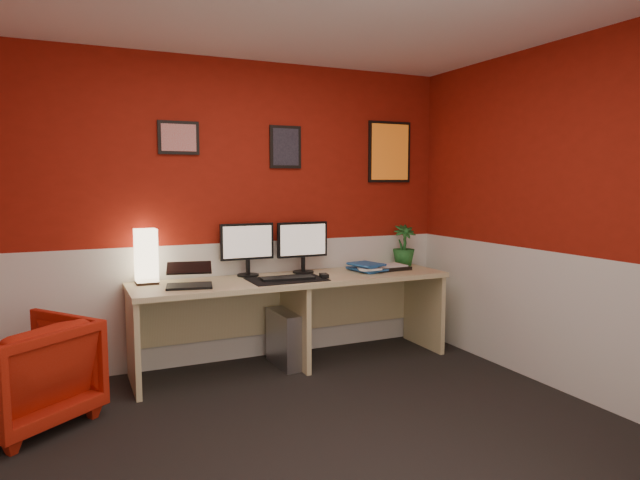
% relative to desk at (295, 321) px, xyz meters
% --- Properties ---
extents(ground, '(4.00, 3.50, 0.01)m').
position_rel_desk_xyz_m(ground, '(-0.46, -1.41, -0.36)').
color(ground, black).
rests_on(ground, ground).
extents(wall_back, '(4.00, 0.01, 2.50)m').
position_rel_desk_xyz_m(wall_back, '(-0.46, 0.34, 0.89)').
color(wall_back, maroon).
rests_on(wall_back, ground).
extents(wall_front, '(4.00, 0.01, 2.50)m').
position_rel_desk_xyz_m(wall_front, '(-0.46, -3.16, 0.89)').
color(wall_front, maroon).
rests_on(wall_front, ground).
extents(wall_right, '(0.01, 3.50, 2.50)m').
position_rel_desk_xyz_m(wall_right, '(1.54, -1.41, 0.89)').
color(wall_right, maroon).
rests_on(wall_right, ground).
extents(wainscot_back, '(4.00, 0.01, 1.00)m').
position_rel_desk_xyz_m(wainscot_back, '(-0.46, 0.34, 0.14)').
color(wainscot_back, silver).
rests_on(wainscot_back, ground).
extents(wainscot_right, '(0.01, 3.50, 1.00)m').
position_rel_desk_xyz_m(wainscot_right, '(1.53, -1.41, 0.14)').
color(wainscot_right, silver).
rests_on(wainscot_right, ground).
extents(desk, '(2.60, 0.65, 0.73)m').
position_rel_desk_xyz_m(desk, '(0.00, 0.00, 0.00)').
color(desk, '#CAB881').
rests_on(desk, ground).
extents(shoji_lamp, '(0.16, 0.16, 0.40)m').
position_rel_desk_xyz_m(shoji_lamp, '(-1.13, 0.21, 0.56)').
color(shoji_lamp, '#FFE5B2').
rests_on(shoji_lamp, desk).
extents(laptop, '(0.37, 0.29, 0.22)m').
position_rel_desk_xyz_m(laptop, '(-0.87, -0.07, 0.47)').
color(laptop, black).
rests_on(laptop, desk).
extents(monitor_left, '(0.45, 0.06, 0.58)m').
position_rel_desk_xyz_m(monitor_left, '(-0.32, 0.23, 0.66)').
color(monitor_left, black).
rests_on(monitor_left, desk).
extents(monitor_right, '(0.45, 0.06, 0.58)m').
position_rel_desk_xyz_m(monitor_right, '(0.15, 0.19, 0.66)').
color(monitor_right, black).
rests_on(monitor_right, desk).
extents(desk_mat, '(0.60, 0.38, 0.01)m').
position_rel_desk_xyz_m(desk_mat, '(-0.10, -0.08, 0.37)').
color(desk_mat, black).
rests_on(desk_mat, desk).
extents(keyboard, '(0.43, 0.19, 0.02)m').
position_rel_desk_xyz_m(keyboard, '(-0.09, -0.09, 0.38)').
color(keyboard, black).
rests_on(keyboard, desk_mat).
extents(mouse, '(0.08, 0.11, 0.03)m').
position_rel_desk_xyz_m(mouse, '(0.20, -0.13, 0.39)').
color(mouse, black).
rests_on(mouse, desk_mat).
extents(book_bottom, '(0.28, 0.35, 0.03)m').
position_rel_desk_xyz_m(book_bottom, '(0.58, 0.02, 0.38)').
color(book_bottom, '#22589D').
rests_on(book_bottom, desk).
extents(book_middle, '(0.28, 0.32, 0.02)m').
position_rel_desk_xyz_m(book_middle, '(0.58, 0.02, 0.40)').
color(book_middle, silver).
rests_on(book_middle, book_bottom).
extents(book_top, '(0.27, 0.33, 0.03)m').
position_rel_desk_xyz_m(book_top, '(0.56, -0.02, 0.43)').
color(book_top, '#22589D').
rests_on(book_top, book_middle).
extents(zen_tray, '(0.36, 0.26, 0.03)m').
position_rel_desk_xyz_m(zen_tray, '(0.91, 0.04, 0.38)').
color(zen_tray, black).
rests_on(zen_tray, desk).
extents(potted_plant, '(0.24, 0.24, 0.38)m').
position_rel_desk_xyz_m(potted_plant, '(1.17, 0.19, 0.55)').
color(potted_plant, '#19591E').
rests_on(potted_plant, desk).
extents(pc_tower, '(0.22, 0.46, 0.45)m').
position_rel_desk_xyz_m(pc_tower, '(-0.06, 0.02, -0.14)').
color(pc_tower, '#99999E').
rests_on(pc_tower, ground).
extents(armchair, '(1.00, 1.00, 0.66)m').
position_rel_desk_xyz_m(armchair, '(-1.96, -0.38, -0.04)').
color(armchair, '#A62111').
rests_on(armchair, ground).
extents(art_left, '(0.32, 0.02, 0.26)m').
position_rel_desk_xyz_m(art_left, '(-0.84, 0.33, 1.49)').
color(art_left, red).
rests_on(art_left, wall_back).
extents(art_center, '(0.28, 0.02, 0.36)m').
position_rel_desk_xyz_m(art_center, '(0.05, 0.33, 1.44)').
color(art_center, black).
rests_on(art_center, wall_back).
extents(art_right, '(0.44, 0.02, 0.56)m').
position_rel_desk_xyz_m(art_right, '(1.09, 0.33, 1.42)').
color(art_right, orange).
rests_on(art_right, wall_back).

